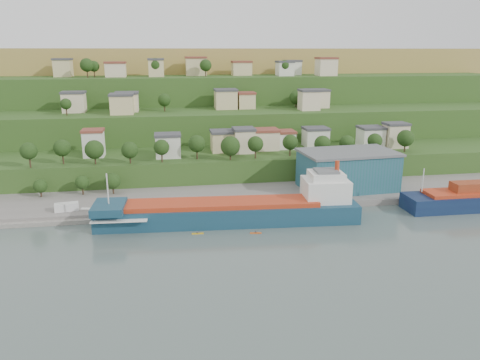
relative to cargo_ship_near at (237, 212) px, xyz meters
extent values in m
plane|color=#4C5C57|center=(1.31, -8.01, -3.00)|extent=(500.00, 500.00, 0.00)
cube|color=slate|center=(21.31, 19.99, -3.00)|extent=(220.00, 26.00, 4.00)
cube|color=slate|center=(-53.69, 13.99, -3.00)|extent=(40.00, 18.00, 2.40)
cube|color=#284719|center=(1.31, 47.99, -3.00)|extent=(260.00, 32.00, 20.00)
cube|color=#284719|center=(1.31, 77.99, -3.00)|extent=(280.00, 32.00, 44.00)
cube|color=#284719|center=(1.31, 107.99, -3.00)|extent=(300.00, 32.00, 70.00)
cube|color=olive|center=(1.31, 181.99, -3.00)|extent=(360.00, 120.00, 96.00)
cube|color=silver|center=(-44.51, 48.52, 11.48)|extent=(7.05, 7.14, 8.97)
cube|color=brown|center=(-44.51, 48.52, 16.42)|extent=(7.65, 7.74, 0.90)
cube|color=silver|center=(-18.18, 43.06, 10.82)|extent=(8.74, 7.39, 7.65)
cube|color=#3F3F44|center=(-18.18, 43.06, 15.09)|extent=(9.34, 7.99, 0.90)
cube|color=#D1BD87|center=(2.36, 49.80, 10.55)|extent=(8.48, 8.54, 7.11)
cube|color=#3F3F44|center=(2.36, 49.80, 14.56)|extent=(9.08, 9.14, 0.90)
cube|color=beige|center=(9.99, 46.87, 11.18)|extent=(7.48, 7.94, 8.36)
cube|color=#3F3F44|center=(9.99, 46.87, 15.81)|extent=(8.08, 8.54, 0.90)
cube|color=beige|center=(19.04, 50.87, 10.54)|extent=(9.56, 8.65, 7.08)
cube|color=brown|center=(19.04, 50.87, 14.53)|extent=(10.16, 9.25, 0.90)
cube|color=silver|center=(26.04, 51.81, 10.04)|extent=(9.19, 7.76, 6.10)
cube|color=brown|center=(26.04, 51.81, 13.54)|extent=(9.79, 8.36, 0.90)
cube|color=silver|center=(40.03, 53.17, 10.38)|extent=(9.11, 8.08, 6.78)
cube|color=#3F3F44|center=(40.03, 53.17, 14.22)|extent=(9.71, 8.68, 0.90)
cube|color=silver|center=(61.20, 48.61, 10.65)|extent=(8.92, 8.30, 7.30)
cube|color=#3F3F44|center=(61.20, 48.61, 14.74)|extent=(9.52, 8.90, 0.90)
cube|color=beige|center=(70.37, 46.28, 11.45)|extent=(8.43, 7.04, 8.90)
cube|color=#3F3F44|center=(70.37, 46.28, 16.35)|extent=(9.03, 7.64, 0.90)
cube|color=beige|center=(-55.89, 81.73, 22.88)|extent=(8.99, 7.41, 7.76)
cube|color=#3F3F44|center=(-55.89, 81.73, 27.21)|extent=(9.59, 8.01, 0.90)
cube|color=#D1BD87|center=(-35.73, 72.71, 22.69)|extent=(9.07, 8.76, 7.39)
cube|color=#3F3F44|center=(-35.73, 72.71, 26.84)|extent=(9.67, 9.36, 0.90)
cube|color=beige|center=(-34.27, 81.23, 22.67)|extent=(9.22, 8.24, 7.36)
cube|color=#3F3F44|center=(-34.27, 81.23, 26.80)|extent=(9.82, 8.84, 0.90)
cube|color=#D1BD87|center=(8.08, 83.20, 22.93)|extent=(9.32, 8.71, 7.87)
cube|color=#3F3F44|center=(8.08, 83.20, 27.31)|extent=(9.92, 9.31, 0.90)
cube|color=#D1BD87|center=(17.23, 83.33, 22.19)|extent=(7.28, 7.66, 6.39)
cube|color=brown|center=(17.23, 83.33, 25.83)|extent=(7.88, 8.26, 0.90)
cube|color=beige|center=(43.15, 73.26, 23.00)|extent=(8.07, 7.65, 8.00)
cube|color=#3F3F44|center=(43.15, 73.26, 27.45)|extent=(8.67, 8.25, 0.90)
cube|color=beige|center=(49.53, 82.09, 22.66)|extent=(9.47, 8.86, 7.33)
cube|color=#3F3F44|center=(49.53, 82.09, 26.77)|extent=(10.07, 9.46, 0.90)
cube|color=#D1BD87|center=(-64.97, 113.07, 35.81)|extent=(7.71, 8.51, 7.62)
cube|color=#3F3F44|center=(-64.97, 113.07, 40.07)|extent=(8.31, 9.11, 0.90)
cube|color=beige|center=(-40.44, 106.88, 35.07)|extent=(9.20, 7.46, 6.16)
cube|color=brown|center=(-40.44, 106.88, 38.60)|extent=(9.80, 8.06, 0.90)
cube|color=#D1BD87|center=(-21.76, 108.30, 35.78)|extent=(7.07, 8.91, 7.56)
cube|color=#3F3F44|center=(-21.76, 108.30, 40.01)|extent=(7.67, 9.51, 0.90)
cube|color=#D1BD87|center=(-2.48, 113.70, 36.12)|extent=(9.92, 7.70, 8.25)
cube|color=brown|center=(-2.48, 113.70, 40.69)|extent=(10.52, 8.30, 0.90)
cube|color=#D1BD87|center=(20.02, 112.11, 35.08)|extent=(9.27, 7.52, 6.17)
cube|color=brown|center=(20.02, 112.11, 38.62)|extent=(9.87, 8.12, 0.90)
cube|color=silver|center=(40.28, 105.20, 35.13)|extent=(7.43, 8.52, 6.26)
cube|color=#3F3F44|center=(40.28, 105.20, 38.70)|extent=(8.03, 9.12, 0.90)
cube|color=silver|center=(46.23, 112.39, 35.23)|extent=(7.39, 8.15, 6.48)
cube|color=#3F3F44|center=(46.23, 112.39, 38.92)|extent=(7.99, 8.75, 0.90)
cube|color=beige|center=(60.64, 102.92, 35.97)|extent=(8.87, 8.75, 7.95)
cube|color=brown|center=(60.64, 102.92, 40.39)|extent=(9.47, 9.35, 0.90)
cylinder|color=#382619|center=(-62.96, 34.32, 9.01)|extent=(0.50, 0.50, 4.04)
sphere|color=black|center=(-62.96, 34.32, 12.54)|extent=(5.47, 5.47, 5.47)
cylinder|color=#382619|center=(-53.29, 37.84, 8.98)|extent=(0.50, 0.50, 3.97)
sphere|color=black|center=(-53.29, 37.84, 12.51)|extent=(5.60, 5.60, 5.60)
cylinder|color=#382619|center=(-42.63, 35.91, 8.63)|extent=(0.50, 0.50, 3.27)
sphere|color=black|center=(-42.63, 35.91, 12.01)|extent=(6.34, 6.34, 6.34)
cylinder|color=#382619|center=(-31.07, 35.19, 8.52)|extent=(0.50, 0.50, 3.04)
sphere|color=black|center=(-31.07, 35.19, 11.57)|extent=(5.59, 5.59, 5.59)
cylinder|color=#382619|center=(-20.44, 35.06, 8.88)|extent=(0.50, 0.50, 3.78)
sphere|color=black|center=(-20.44, 35.06, 12.24)|extent=(5.33, 5.33, 5.33)
cylinder|color=#382619|center=(-8.24, 37.84, 8.95)|extent=(0.50, 0.50, 3.91)
sphere|color=black|center=(-8.24, 37.84, 12.54)|extent=(5.94, 5.94, 5.94)
cylinder|color=#382619|center=(3.17, 34.77, 8.54)|extent=(0.50, 0.50, 3.08)
sphere|color=black|center=(3.17, 34.77, 11.97)|extent=(6.86, 6.86, 6.86)
cylinder|color=#382619|center=(12.26, 35.76, 8.84)|extent=(0.50, 0.50, 3.68)
sphere|color=black|center=(12.26, 35.76, 12.21)|extent=(5.58, 5.58, 5.58)
cylinder|color=#382619|center=(25.40, 37.64, 8.76)|extent=(0.50, 0.50, 3.52)
sphere|color=black|center=(25.40, 37.64, 12.06)|extent=(5.60, 5.60, 5.60)
cylinder|color=#382619|center=(36.62, 34.89, 8.49)|extent=(0.50, 0.50, 2.99)
sphere|color=black|center=(36.62, 34.89, 11.63)|extent=(5.99, 5.99, 5.99)
cylinder|color=#382619|center=(45.93, 35.10, 8.55)|extent=(0.50, 0.50, 3.10)
sphere|color=black|center=(45.93, 35.10, 11.63)|extent=(5.57, 5.57, 5.57)
cylinder|color=#382619|center=(56.29, 34.38, 8.91)|extent=(0.50, 0.50, 3.82)
sphere|color=black|center=(56.29, 34.38, 12.30)|extent=(5.37, 5.37, 5.37)
cylinder|color=#382619|center=(69.97, 37.47, 8.75)|extent=(0.50, 0.50, 3.51)
sphere|color=black|center=(69.97, 37.47, 12.23)|extent=(6.28, 6.28, 6.28)
cylinder|color=#382619|center=(-18.70, 78.60, 20.65)|extent=(0.50, 0.50, 3.30)
sphere|color=black|center=(-18.70, 78.60, 23.79)|extent=(5.41, 5.41, 5.41)
cylinder|color=#382619|center=(-57.35, 72.03, 20.66)|extent=(0.50, 0.50, 3.32)
sphere|color=black|center=(-57.35, 72.03, 23.53)|extent=(4.40, 4.40, 4.40)
cylinder|color=#382619|center=(1.42, 104.47, 33.82)|extent=(0.50, 0.50, 3.65)
sphere|color=black|center=(1.42, 104.47, 37.19)|extent=(5.63, 5.63, 5.63)
cylinder|color=#382619|center=(-22.06, 106.30, 33.87)|extent=(0.50, 0.50, 3.75)
sphere|color=black|center=(-22.06, 106.30, 37.50)|extent=(6.35, 6.35, 6.35)
cylinder|color=#382619|center=(40.51, 84.27, 20.37)|extent=(0.50, 0.50, 2.74)
sphere|color=black|center=(40.51, 84.27, 23.40)|extent=(6.06, 6.06, 6.06)
cylinder|color=#382619|center=(39.48, 102.61, 33.88)|extent=(0.50, 0.50, 3.77)
sphere|color=black|center=(39.48, 102.61, 37.13)|extent=(4.96, 4.96, 4.96)
cylinder|color=#382619|center=(-52.49, 101.68, 34.00)|extent=(0.50, 0.50, 4.01)
sphere|color=black|center=(-52.49, 101.68, 37.67)|extent=(6.03, 6.03, 6.03)
cylinder|color=#382619|center=(-50.00, 106.01, 33.79)|extent=(0.50, 0.50, 3.59)
sphere|color=black|center=(-50.00, 106.01, 36.96)|extent=(5.00, 5.00, 5.00)
cube|color=#133849|center=(-2.42, 0.00, -1.44)|extent=(73.75, 16.14, 7.32)
cube|color=#AF3317|center=(-4.51, 0.00, 2.85)|extent=(54.84, 12.86, 1.25)
cube|color=#133849|center=(-34.82, 0.00, 3.27)|extent=(9.08, 12.01, 2.09)
cube|color=silver|center=(25.80, 0.00, 5.36)|extent=(13.18, 11.23, 6.27)
cube|color=silver|center=(25.80, 0.00, 9.54)|extent=(9.92, 8.95, 2.09)
cube|color=#595B5E|center=(25.80, 0.00, 10.90)|extent=(6.66, 6.66, 0.63)
cylinder|color=#AF3317|center=(28.94, 0.00, 12.15)|extent=(1.33, 1.33, 3.14)
cylinder|color=silver|center=(-34.82, 0.00, 8.49)|extent=(0.40, 0.40, 8.36)
cube|color=silver|center=(-31.68, 0.00, 0.97)|extent=(15.36, 12.72, 0.26)
cylinder|color=silver|center=(56.11, 0.20, 6.73)|extent=(0.33, 0.33, 7.17)
cube|color=maroon|center=(72.49, 0.20, 4.06)|extent=(12.35, 5.26, 2.66)
cube|color=#1E545A|center=(40.79, 20.71, 5.00)|extent=(31.33, 20.32, 12.00)
cube|color=#595B5E|center=(40.79, 20.71, 11.40)|extent=(32.41, 21.40, 0.80)
cube|color=silver|center=(-48.24, 11.92, -0.26)|extent=(6.96, 3.75, 3.08)
cube|color=silver|center=(-42.35, 12.78, -1.37)|extent=(4.55, 2.38, 0.87)
cube|color=#D05012|center=(3.62, -9.33, -2.89)|extent=(3.07, 0.90, 0.23)
sphere|color=#3F3F44|center=(3.62, -9.33, -2.51)|extent=(0.53, 0.53, 0.53)
cube|color=gold|center=(-11.69, -7.21, -2.89)|extent=(3.18, 0.66, 0.24)
sphere|color=#3F3F44|center=(-11.69, -7.21, -2.49)|extent=(0.55, 0.55, 0.55)
camera|label=1|loc=(-19.27, -123.14, 43.91)|focal=35.00mm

